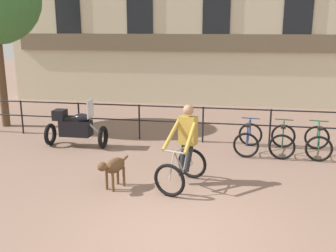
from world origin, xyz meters
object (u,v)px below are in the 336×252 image
at_px(cyclist_with_bike, 184,150).
at_px(parked_bicycle_mid_right, 318,142).
at_px(parked_bicycle_mid_left, 283,140).
at_px(dog, 113,167).
at_px(parked_motorcycle, 75,127).
at_px(parked_bicycle_near_lamp, 248,139).

distance_m(cyclist_with_bike, parked_bicycle_mid_right, 4.06).
xyz_separation_m(cyclist_with_bike, parked_bicycle_mid_left, (2.27, 2.52, -0.41)).
relative_size(dog, parked_motorcycle, 0.52).
distance_m(parked_bicycle_near_lamp, parked_bicycle_mid_left, 0.89).
height_order(parked_motorcycle, parked_bicycle_mid_right, parked_motorcycle).
height_order(cyclist_with_bike, parked_bicycle_near_lamp, cyclist_with_bike).
bearing_deg(cyclist_with_bike, parked_bicycle_mid_left, 65.39).
bearing_deg(dog, parked_bicycle_mid_right, 57.88).
distance_m(parked_motorcycle, parked_bicycle_mid_left, 5.62).
bearing_deg(parked_bicycle_mid_right, parked_bicycle_near_lamp, 7.93).
bearing_deg(parked_bicycle_near_lamp, dog, 54.60).
distance_m(parked_bicycle_mid_left, parked_bicycle_mid_right, 0.89).
height_order(cyclist_with_bike, parked_bicycle_mid_left, cyclist_with_bike).
bearing_deg(parked_bicycle_mid_right, parked_motorcycle, 10.98).
relative_size(cyclist_with_bike, parked_bicycle_mid_left, 1.43).
bearing_deg(cyclist_with_bike, parked_bicycle_near_lamp, 78.58).
height_order(dog, parked_bicycle_near_lamp, parked_bicycle_near_lamp).
height_order(parked_motorcycle, parked_bicycle_mid_left, parked_motorcycle).
distance_m(dog, parked_bicycle_near_lamp, 4.10).
bearing_deg(dog, parked_bicycle_mid_left, 63.75).
relative_size(parked_bicycle_near_lamp, parked_bicycle_mid_left, 1.00).
relative_size(dog, parked_bicycle_mid_right, 0.73).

